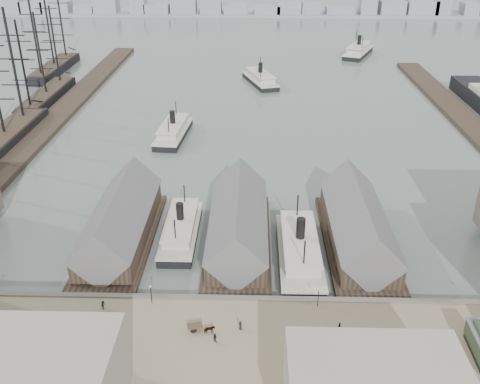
{
  "coord_description": "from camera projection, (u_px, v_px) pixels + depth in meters",
  "views": [
    {
      "loc": [
        3.11,
        -83.69,
        64.11
      ],
      "look_at": [
        0.0,
        30.0,
        6.0
      ],
      "focal_mm": 40.0,
      "sensor_mm": 36.0,
      "label": 1
    }
  ],
  "objects": [
    {
      "name": "ground",
      "position": [
        236.0,
        290.0,
        103.74
      ],
      "size": [
        900.0,
        900.0,
        0.0
      ],
      "primitive_type": "plane",
      "color": "#54615D",
      "rests_on": "ground"
    },
    {
      "name": "quay",
      "position": [
        231.0,
        362.0,
        85.48
      ],
      "size": [
        180.0,
        30.0,
        2.0
      ],
      "primitive_type": "cube",
      "color": "#7F7256",
      "rests_on": "ground"
    },
    {
      "name": "seawall",
      "position": [
        235.0,
        302.0,
        98.59
      ],
      "size": [
        180.0,
        1.2,
        2.3
      ],
      "primitive_type": "cube",
      "color": "#59544C",
      "rests_on": "ground"
    },
    {
      "name": "west_wharf",
      "position": [
        58.0,
        115.0,
        194.05
      ],
      "size": [
        10.0,
        220.0,
        1.6
      ],
      "primitive_type": "cube",
      "color": "#2D231C",
      "rests_on": "ground"
    },
    {
      "name": "east_wharf",
      "position": [
        474.0,
        128.0,
        181.59
      ],
      "size": [
        10.0,
        180.0,
        1.6
      ],
      "primitive_type": "cube",
      "color": "#2D231C",
      "rests_on": "ground"
    },
    {
      "name": "ferry_shed_west",
      "position": [
        120.0,
        223.0,
        117.29
      ],
      "size": [
        14.0,
        42.0,
        12.6
      ],
      "color": "#2D231C",
      "rests_on": "ground"
    },
    {
      "name": "ferry_shed_center",
      "position": [
        238.0,
        225.0,
        116.66
      ],
      "size": [
        14.0,
        42.0,
        12.6
      ],
      "color": "#2D231C",
      "rests_on": "ground"
    },
    {
      "name": "ferry_shed_east",
      "position": [
        358.0,
        226.0,
        116.02
      ],
      "size": [
        14.0,
        42.0,
        12.6
      ],
      "color": "#2D231C",
      "rests_on": "ground"
    },
    {
      "name": "street_bldg_west",
      "position": [
        6.0,
        384.0,
        72.35
      ],
      "size": [
        30.0,
        16.0,
        12.0
      ],
      "primitive_type": "cube",
      "color": "gray",
      "rests_on": "quay"
    },
    {
      "name": "lamp_post_near_w",
      "position": [
        151.0,
        291.0,
        95.73
      ],
      "size": [
        0.44,
        0.44,
        3.92
      ],
      "color": "black",
      "rests_on": "quay"
    },
    {
      "name": "lamp_post_near_e",
      "position": [
        318.0,
        294.0,
        95.0
      ],
      "size": [
        0.44,
        0.44,
        3.92
      ],
      "color": "black",
      "rests_on": "quay"
    },
    {
      "name": "far_shore",
      "position": [
        248.0,
        10.0,
        399.45
      ],
      "size": [
        500.0,
        40.0,
        15.72
      ],
      "color": "gray",
      "rests_on": "ground"
    },
    {
      "name": "ferry_docked_west",
      "position": [
        181.0,
        229.0,
        120.13
      ],
      "size": [
        7.58,
        25.27,
        9.02
      ],
      "color": "black",
      "rests_on": "ground"
    },
    {
      "name": "ferry_docked_east",
      "position": [
        299.0,
        249.0,
        111.97
      ],
      "size": [
        8.74,
        29.15,
        10.41
      ],
      "color": "black",
      "rests_on": "ground"
    },
    {
      "name": "ferry_open_near",
      "position": [
        173.0,
        131.0,
        175.37
      ],
      "size": [
        10.3,
        27.39,
        9.57
      ],
      "rotation": [
        0.0,
        0.0,
        -0.09
      ],
      "color": "black",
      "rests_on": "ground"
    },
    {
      "name": "ferry_open_mid",
      "position": [
        260.0,
        79.0,
        232.52
      ],
      "size": [
        16.58,
        28.77,
        9.85
      ],
      "rotation": [
        0.0,
        0.0,
        0.32
      ],
      "color": "black",
      "rests_on": "ground"
    },
    {
      "name": "ferry_open_far",
      "position": [
        358.0,
        51.0,
        281.09
      ],
      "size": [
        20.83,
        32.19,
        11.08
      ],
      "rotation": [
        0.0,
        0.0,
        -0.41
      ],
      "color": "black",
      "rests_on": "ground"
    },
    {
      "name": "sailing_ship_mid",
      "position": [
        47.0,
        95.0,
        210.7
      ],
      "size": [
        8.23,
        47.56,
        33.84
      ],
      "color": "black",
      "rests_on": "ground"
    },
    {
      "name": "sailing_ship_far",
      "position": [
        55.0,
        67.0,
        250.38
      ],
      "size": [
        8.91,
        49.47,
        36.61
      ],
      "color": "black",
      "rests_on": "ground"
    },
    {
      "name": "horse_cart_center",
      "position": [
        204.0,
        329.0,
        89.78
      ],
      "size": [
        4.92,
        2.28,
        1.5
      ],
      "rotation": [
        0.0,
        0.0,
        1.81
      ],
      "color": "black",
      "rests_on": "quay"
    },
    {
      "name": "horse_cart_right",
      "position": [
        317.0,
        357.0,
        84.01
      ],
      "size": [
        4.6,
        1.77,
        1.44
      ],
      "rotation": [
        0.0,
        0.0,
        1.5
      ],
      "color": "black",
      "rests_on": "quay"
    },
    {
      "name": "pedestrian_2",
      "position": [
        103.0,
        305.0,
        95.12
      ],
      "size": [
        1.14,
        1.3,
        1.75
      ],
      "primitive_type": "imported",
      "rotation": [
        0.0,
        0.0,
        1.03
      ],
      "color": "black",
      "rests_on": "quay"
    },
    {
      "name": "pedestrian_3",
      "position": [
        123.0,
        367.0,
        81.95
      ],
      "size": [
        0.96,
        1.12,
        1.8
      ],
      "primitive_type": "imported",
      "rotation": [
        0.0,
        0.0,
        5.31
      ],
      "color": "black",
      "rests_on": "quay"
    },
    {
      "name": "pedestrian_4",
      "position": [
        240.0,
        325.0,
        90.42
      ],
      "size": [
        0.82,
        0.96,
        1.66
      ],
      "primitive_type": "imported",
      "rotation": [
        0.0,
        0.0,
        5.15
      ],
      "color": "black",
      "rests_on": "quay"
    },
    {
      "name": "pedestrian_5",
      "position": [
        329.0,
        362.0,
        82.97
      ],
      "size": [
        0.52,
        0.66,
        1.65
      ],
      "primitive_type": "imported",
      "rotation": [
        0.0,
        0.0,
        1.42
      ],
      "color": "black",
      "rests_on": "quay"
    },
    {
      "name": "pedestrian_6",
      "position": [
        340.0,
        326.0,
        90.25
      ],
      "size": [
        0.96,
        0.89,
        1.59
      ],
      "primitive_type": "imported",
      "rotation": [
        0.0,
        0.0,
        0.47
      ],
      "color": "black",
      "rests_on": "quay"
    },
    {
      "name": "pedestrian_7",
      "position": [
        446.0,
        359.0,
        83.5
      ],
      "size": [
        1.25,
        0.96,
        1.71
      ],
      "primitive_type": "imported",
      "rotation": [
        0.0,
        0.0,
        5.95
      ],
      "color": "black",
      "rests_on": "quay"
    },
    {
      "name": "pedestrian_8",
      "position": [
        438.0,
        339.0,
        87.45
      ],
      "size": [
        0.87,
        1.0,
        1.61
      ],
      "primitive_type": "imported",
      "rotation": [
        0.0,
        0.0,
        4.09
      ],
      "color": "black",
      "rests_on": "quay"
    },
    {
      "name": "pedestrian_11",
      "position": [
        215.0,
        338.0,
        87.73
      ],
      "size": [
        0.96,
        0.85,
        1.65
      ],
      "primitive_type": "imported",
      "rotation": [
        0.0,
        0.0,
        2.82
      ],
      "color": "black",
      "rests_on": "quay"
    }
  ]
}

